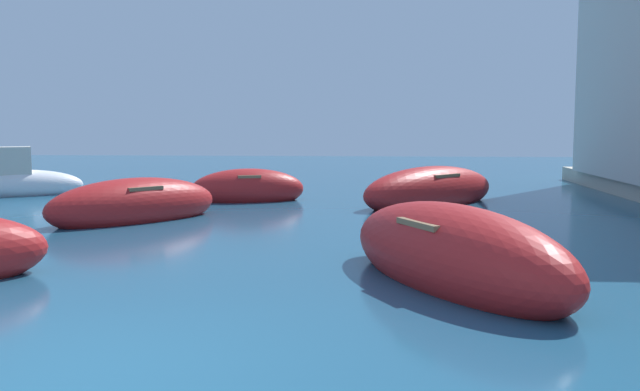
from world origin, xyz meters
The scene contains 7 objects.
ground centered at (0.00, 0.00, 0.00)m, with size 80.00×80.00×0.00m, color #1E5170.
quay_promenade centered at (4.32, -0.37, 0.25)m, with size 44.00×32.00×0.50m.
moored_boat_1 centered at (-2.77, 9.55, 0.35)m, with size 3.82×4.09×1.26m.
moored_boat_2 centered at (3.73, 3.83, 0.40)m, with size 3.64×4.97×1.43m.
moored_boat_4 centered at (-0.93, 13.72, 0.33)m, with size 3.46×2.18×1.19m.
moored_boat_6 centered at (-8.20, 14.62, 0.41)m, with size 3.81×2.77×1.71m.
moored_boat_8 centered at (4.18, 13.17, 0.37)m, with size 4.53×4.62×1.35m.
Camera 1 is at (2.61, -5.77, 2.23)m, focal length 39.14 mm.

